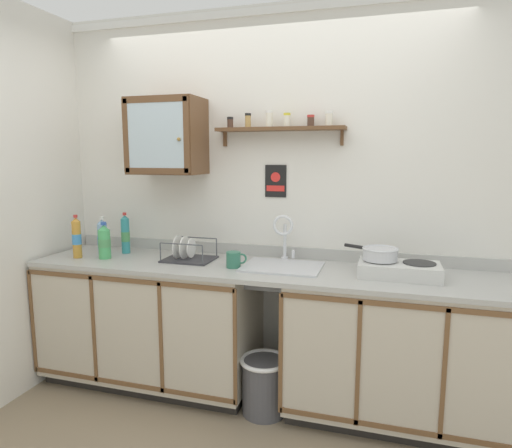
{
  "coord_description": "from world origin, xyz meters",
  "views": [
    {
      "loc": [
        0.78,
        -2.45,
        1.63
      ],
      "look_at": [
        -0.06,
        0.38,
        1.17
      ],
      "focal_mm": 31.07,
      "sensor_mm": 36.0,
      "label": 1
    }
  ],
  "objects": [
    {
      "name": "mug",
      "position": [
        -0.15,
        0.19,
        0.97
      ],
      "size": [
        0.13,
        0.09,
        0.1
      ],
      "color": "#337259",
      "rests_on": "countertop"
    },
    {
      "name": "bottle_soda_green_0",
      "position": [
        -1.11,
        0.17,
        1.03
      ],
      "size": [
        0.09,
        0.09,
        0.26
      ],
      "color": "#4CB266",
      "rests_on": "countertop"
    },
    {
      "name": "backsplash",
      "position": [
        0.0,
        0.56,
        0.95
      ],
      "size": [
        3.11,
        0.02,
        0.08
      ],
      "primitive_type": "cube",
      "color": "#B2B2AD",
      "rests_on": "countertop"
    },
    {
      "name": "warning_sign",
      "position": [
        0.03,
        0.57,
        1.45
      ],
      "size": [
        0.15,
        0.01,
        0.22
      ],
      "color": "black"
    },
    {
      "name": "hot_plate_stove",
      "position": [
        0.87,
        0.25,
        0.96
      ],
      "size": [
        0.47,
        0.27,
        0.09
      ],
      "color": "silver",
      "rests_on": "countertop"
    },
    {
      "name": "back_wall",
      "position": [
        0.0,
        0.6,
        1.33
      ],
      "size": [
        3.75,
        0.07,
        2.64
      ],
      "color": "silver",
      "rests_on": "ground"
    },
    {
      "name": "floor",
      "position": [
        0.0,
        0.0,
        0.0
      ],
      "size": [
        6.15,
        6.15,
        0.0
      ],
      "primitive_type": "plane",
      "color": "gray",
      "rests_on": "ground"
    },
    {
      "name": "wall_cabinet",
      "position": [
        -0.72,
        0.41,
        1.76
      ],
      "size": [
        0.5,
        0.35,
        0.53
      ],
      "color": "brown"
    },
    {
      "name": "spice_shelf",
      "position": [
        0.08,
        0.5,
        1.82
      ],
      "size": [
        0.88,
        0.14,
        0.23
      ],
      "color": "brown"
    },
    {
      "name": "bottle_water_blue_1",
      "position": [
        -1.21,
        0.29,
        1.04
      ],
      "size": [
        0.07,
        0.07,
        0.28
      ],
      "color": "#8CB7E0",
      "rests_on": "countertop"
    },
    {
      "name": "dish_rack",
      "position": [
        -0.53,
        0.29,
        0.95
      ],
      "size": [
        0.34,
        0.27,
        0.17
      ],
      "color": "#333338",
      "rests_on": "countertop"
    },
    {
      "name": "bottle_juice_amber_3",
      "position": [
        -1.31,
        0.14,
        1.06
      ],
      "size": [
        0.06,
        0.06,
        0.31
      ],
      "color": "gold",
      "rests_on": "countertop"
    },
    {
      "name": "saucepan",
      "position": [
        0.75,
        0.28,
        1.05
      ],
      "size": [
        0.33,
        0.23,
        0.08
      ],
      "color": "silver",
      "rests_on": "hot_plate_stove"
    },
    {
      "name": "bottle_detergent_teal_2",
      "position": [
        -1.07,
        0.37,
        1.05
      ],
      "size": [
        0.06,
        0.06,
        0.3
      ],
      "color": "teal",
      "rests_on": "countertop"
    },
    {
      "name": "sink",
      "position": [
        0.15,
        0.29,
        0.89
      ],
      "size": [
        0.5,
        0.43,
        0.44
      ],
      "color": "silver",
      "rests_on": "countertop"
    },
    {
      "name": "lower_cabinet_run",
      "position": [
        -0.81,
        0.26,
        0.45
      ],
      "size": [
        1.52,
        0.64,
        0.88
      ],
      "color": "black",
      "rests_on": "ground"
    },
    {
      "name": "countertop",
      "position": [
        0.0,
        0.25,
        0.9
      ],
      "size": [
        3.11,
        0.66,
        0.03
      ],
      "primitive_type": "cube",
      "color": "#B2B2AD",
      "rests_on": "lower_cabinet_run"
    },
    {
      "name": "lower_cabinet_run_right",
      "position": [
        0.89,
        0.26,
        0.45
      ],
      "size": [
        1.36,
        0.64,
        0.88
      ],
      "color": "black",
      "rests_on": "ground"
    },
    {
      "name": "trash_bin",
      "position": [
        0.08,
        0.08,
        0.19
      ],
      "size": [
        0.31,
        0.31,
        0.37
      ],
      "color": "#4C4C51",
      "rests_on": "ground"
    }
  ]
}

